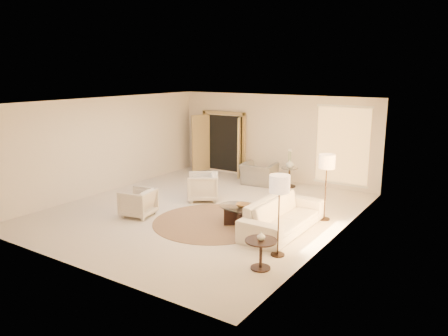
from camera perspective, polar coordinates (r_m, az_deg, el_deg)
The scene contains 18 objects.
room at distance 11.05m, azimuth -2.87°, elevation 1.38°, with size 7.04×8.04×2.83m.
windows_right at distance 9.58m, azimuth 14.42°, elevation -1.05°, with size 0.10×6.40×2.40m, color #F3B861, non-canonical shape.
window_back_corner at distance 13.52m, azimuth 15.18°, elevation 2.82°, with size 1.70×0.10×2.40m, color #F3B861, non-canonical shape.
curtains_right at distance 10.44m, azimuth 15.77°, elevation -0.30°, with size 0.06×5.20×2.60m, color #CDB088, non-canonical shape.
french_doors at distance 15.26m, azimuth -0.17°, elevation 3.26°, with size 1.95×0.66×2.16m.
area_rug at distance 10.51m, azimuth -1.55°, elevation -7.09°, with size 2.84×2.84×0.01m, color #4A3020.
sofa at distance 9.96m, azimuth 7.71°, elevation -6.14°, with size 2.51×0.98×0.73m, color beige.
armchair_left at distance 12.17m, azimuth -2.80°, elevation -2.29°, with size 0.82×0.77×0.84m, color beige.
armchair_right at distance 11.06m, azimuth -11.18°, elevation -4.29°, with size 0.74×0.69×0.76m, color beige.
accent_chair at distance 13.88m, azimuth 4.59°, elevation -0.30°, with size 1.04×0.68×0.91m, color gray.
coffee_table at distance 10.26m, azimuth 2.50°, elevation -5.98°, with size 1.49×1.49×0.44m.
end_table at distance 8.08m, azimuth 4.84°, elevation -10.51°, with size 0.59×0.59×0.56m.
side_table at distance 13.72m, azimuth 8.53°, elevation -0.92°, with size 0.53×0.53×0.61m.
floor_lamp_near at distance 10.62m, azimuth 13.29°, elevation 0.45°, with size 0.39×0.39×1.61m.
floor_lamp_far at distance 8.34m, azimuth 7.27°, elevation -2.55°, with size 0.39×0.39×1.62m.
bowl at distance 10.20m, azimuth 2.51°, elevation -4.89°, with size 0.33×0.33×0.08m, color brown.
end_vase at distance 7.98m, azimuth 4.87°, elevation -8.85°, with size 0.15×0.15×0.16m, color silver.
side_vase at distance 13.64m, azimuth 8.58°, elevation 0.56°, with size 0.24×0.24×0.25m, color silver.
Camera 1 is at (6.40, -8.74, 3.55)m, focal length 35.00 mm.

